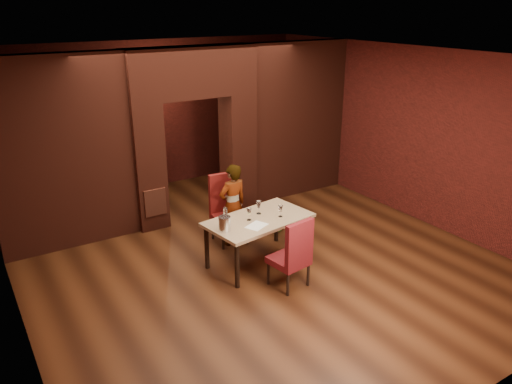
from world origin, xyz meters
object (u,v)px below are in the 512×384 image
water_bottle (225,215)px  dining_table (259,240)px  chair_far (229,210)px  chair_near (289,252)px  wine_glass_a (249,214)px  wine_glass_b (259,207)px  person_seated (233,205)px  wine_bucket (225,224)px  potted_plant (277,218)px  wine_glass_c (281,211)px

water_bottle → dining_table: bearing=-11.1°
chair_far → chair_near: (0.01, -1.72, -0.05)m
wine_glass_a → wine_glass_b: size_ratio=0.95×
chair_near → water_bottle: chair_near is taller
wine_glass_b → dining_table: bearing=-123.4°
person_seated → wine_bucket: bearing=49.8°
wine_glass_b → water_bottle: water_bottle is taller
wine_bucket → water_bottle: bearing=58.5°
dining_table → water_bottle: size_ratio=6.04×
chair_far → chair_near: chair_far is taller
person_seated → potted_plant: size_ratio=3.02×
wine_glass_a → wine_glass_b: (0.26, 0.13, 0.01)m
person_seated → wine_glass_b: 0.68m
person_seated → wine_bucket: (-0.66, -0.92, 0.16)m
person_seated → wine_glass_b: person_seated is taller
chair_far → person_seated: person_seated is taller
wine_bucket → potted_plant: bearing=31.1°
chair_near → wine_glass_a: 0.91m
wine_glass_c → water_bottle: bearing=164.9°
dining_table → wine_bucket: wine_bucket is taller
wine_glass_c → wine_glass_a: bearing=163.0°
wine_glass_c → wine_bucket: 0.99m
dining_table → wine_glass_c: 0.59m
wine_bucket → water_bottle: 0.26m
chair_far → water_bottle: (-0.51, -0.79, 0.31)m
chair_far → wine_glass_c: 1.12m
wine_bucket → wine_glass_a: bearing=15.3°
person_seated → wine_glass_c: person_seated is taller
dining_table → potted_plant: dining_table is taller
person_seated → wine_glass_a: (-0.15, -0.78, 0.15)m
dining_table → wine_glass_a: 0.51m
wine_glass_c → potted_plant: 1.32m
wine_glass_a → wine_glass_b: wine_glass_b is taller
wine_glass_b → wine_glass_c: wine_glass_b is taller
wine_glass_a → wine_bucket: 0.52m
person_seated → potted_plant: 1.07m
wine_glass_a → wine_bucket: size_ratio=0.91×
chair_near → water_bottle: bearing=-68.7°
chair_far → potted_plant: 1.03m
wine_glass_a → wine_bucket: bearing=-164.7°
chair_far → wine_bucket: size_ratio=5.30×
chair_far → chair_near: 1.72m
chair_far → person_seated: size_ratio=0.83×
dining_table → wine_bucket: bearing=-178.4°
person_seated → wine_glass_c: size_ratio=7.60×
chair_near → wine_glass_c: 0.83m
chair_near → chair_far: bearing=-97.9°
wine_glass_b → wine_bucket: (-0.77, -0.27, 0.00)m
water_bottle → person_seated: bearing=53.1°
wine_glass_b → wine_bucket: 0.81m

